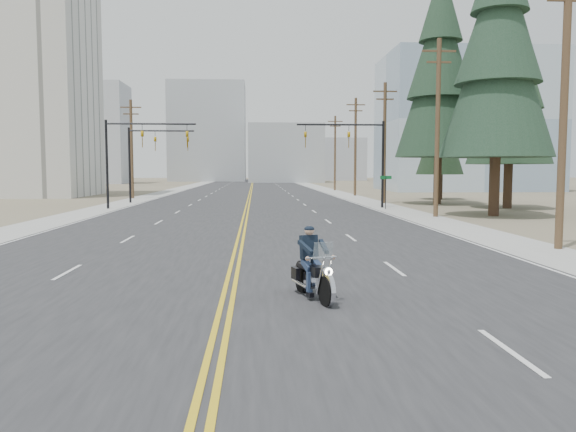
# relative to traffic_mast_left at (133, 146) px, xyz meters

# --- Properties ---
(ground_plane) EXTENTS (400.00, 400.00, 0.00)m
(ground_plane) POSITION_rel_traffic_mast_left_xyz_m (8.98, -32.00, -4.94)
(ground_plane) COLOR #776D56
(ground_plane) RESTS_ON ground
(road) EXTENTS (20.00, 200.00, 0.01)m
(road) POSITION_rel_traffic_mast_left_xyz_m (8.98, 38.00, -4.93)
(road) COLOR #303033
(road) RESTS_ON ground
(sidewalk_left) EXTENTS (3.00, 200.00, 0.01)m
(sidewalk_left) POSITION_rel_traffic_mast_left_xyz_m (-2.52, 38.00, -4.93)
(sidewalk_left) COLOR #A5A5A0
(sidewalk_left) RESTS_ON ground
(sidewalk_right) EXTENTS (3.00, 200.00, 0.01)m
(sidewalk_right) POSITION_rel_traffic_mast_left_xyz_m (20.48, 38.00, -4.93)
(sidewalk_right) COLOR #A5A5A0
(sidewalk_right) RESTS_ON ground
(traffic_mast_left) EXTENTS (7.10, 0.26, 7.00)m
(traffic_mast_left) POSITION_rel_traffic_mast_left_xyz_m (0.00, 0.00, 0.00)
(traffic_mast_left) COLOR black
(traffic_mast_left) RESTS_ON ground
(traffic_mast_right) EXTENTS (7.10, 0.26, 7.00)m
(traffic_mast_right) POSITION_rel_traffic_mast_left_xyz_m (17.95, 0.00, 0.00)
(traffic_mast_right) COLOR black
(traffic_mast_right) RESTS_ON ground
(traffic_mast_far) EXTENTS (6.10, 0.26, 7.00)m
(traffic_mast_far) POSITION_rel_traffic_mast_left_xyz_m (-0.33, 8.00, -0.06)
(traffic_mast_far) COLOR black
(traffic_mast_far) RESTS_ON ground
(street_sign) EXTENTS (0.90, 0.06, 2.62)m
(street_sign) POSITION_rel_traffic_mast_left_xyz_m (19.78, -2.00, -3.13)
(street_sign) COLOR black
(street_sign) RESTS_ON ground
(utility_pole_a) EXTENTS (2.20, 0.30, 11.00)m
(utility_pole_a) POSITION_rel_traffic_mast_left_xyz_m (21.48, -24.00, 0.79)
(utility_pole_a) COLOR brown
(utility_pole_a) RESTS_ON ground
(utility_pole_b) EXTENTS (2.20, 0.30, 11.50)m
(utility_pole_b) POSITION_rel_traffic_mast_left_xyz_m (21.48, -9.00, 1.05)
(utility_pole_b) COLOR brown
(utility_pole_b) RESTS_ON ground
(utility_pole_c) EXTENTS (2.20, 0.30, 11.00)m
(utility_pole_c) POSITION_rel_traffic_mast_left_xyz_m (21.48, 6.00, 0.79)
(utility_pole_c) COLOR brown
(utility_pole_c) RESTS_ON ground
(utility_pole_d) EXTENTS (2.20, 0.30, 11.50)m
(utility_pole_d) POSITION_rel_traffic_mast_left_xyz_m (21.48, 21.00, 1.05)
(utility_pole_d) COLOR brown
(utility_pole_d) RESTS_ON ground
(utility_pole_e) EXTENTS (2.20, 0.30, 11.00)m
(utility_pole_e) POSITION_rel_traffic_mast_left_xyz_m (21.48, 38.00, 0.79)
(utility_pole_e) COLOR brown
(utility_pole_e) RESTS_ON ground
(utility_pole_left) EXTENTS (2.20, 0.30, 10.50)m
(utility_pole_left) POSITION_rel_traffic_mast_left_xyz_m (-3.52, 16.00, 0.54)
(utility_pole_left) COLOR brown
(utility_pole_left) RESTS_ON ground
(apartment_block) EXTENTS (18.00, 14.00, 30.00)m
(apartment_block) POSITION_rel_traffic_mast_left_xyz_m (-19.02, 23.00, 10.06)
(apartment_block) COLOR silver
(apartment_block) RESTS_ON ground
(glass_building) EXTENTS (24.00, 16.00, 20.00)m
(glass_building) POSITION_rel_traffic_mast_left_xyz_m (40.98, 38.00, 5.06)
(glass_building) COLOR #9EB5CC
(glass_building) RESTS_ON ground
(haze_bldg_a) EXTENTS (14.00, 12.00, 22.00)m
(haze_bldg_a) POSITION_rel_traffic_mast_left_xyz_m (-26.02, 83.00, 6.06)
(haze_bldg_a) COLOR #B7BCC6
(haze_bldg_a) RESTS_ON ground
(haze_bldg_b) EXTENTS (18.00, 14.00, 14.00)m
(haze_bldg_b) POSITION_rel_traffic_mast_left_xyz_m (16.98, 93.00, 2.06)
(haze_bldg_b) COLOR #ADB2B7
(haze_bldg_b) RESTS_ON ground
(haze_bldg_c) EXTENTS (16.00, 12.00, 18.00)m
(haze_bldg_c) POSITION_rel_traffic_mast_left_xyz_m (48.98, 78.00, 4.06)
(haze_bldg_c) COLOR #B7BCC6
(haze_bldg_c) RESTS_ON ground
(haze_bldg_d) EXTENTS (20.00, 15.00, 26.00)m
(haze_bldg_d) POSITION_rel_traffic_mast_left_xyz_m (-3.02, 108.00, 8.06)
(haze_bldg_d) COLOR #ADB2B7
(haze_bldg_d) RESTS_ON ground
(haze_bldg_e) EXTENTS (14.00, 14.00, 12.00)m
(haze_bldg_e) POSITION_rel_traffic_mast_left_xyz_m (33.98, 118.00, 1.06)
(haze_bldg_e) COLOR #B7BCC6
(haze_bldg_e) RESTS_ON ground
(haze_bldg_f) EXTENTS (12.00, 12.00, 16.00)m
(haze_bldg_f) POSITION_rel_traffic_mast_left_xyz_m (-41.02, 98.00, 3.06)
(haze_bldg_f) COLOR #ADB2B7
(haze_bldg_f) RESTS_ON ground
(motorcyclist) EXTENTS (1.53, 2.42, 1.75)m
(motorcyclist) POSITION_rel_traffic_mast_left_xyz_m (11.04, -31.87, -4.06)
(motorcyclist) COLOR black
(motorcyclist) RESTS_ON ground
(conifer_near) EXTENTS (7.42, 7.42, 19.65)m
(conifer_near) POSITION_rel_traffic_mast_left_xyz_m (25.64, -8.37, 6.34)
(conifer_near) COLOR #382619
(conifer_near) RESTS_ON ground
(conifer_mid) EXTENTS (6.66, 6.66, 17.77)m
(conifer_mid) POSITION_rel_traffic_mast_left_xyz_m (29.94, -1.05, 5.26)
(conifer_mid) COLOR #382619
(conifer_mid) RESTS_ON ground
(conifer_tall) EXTENTS (7.65, 7.65, 21.24)m
(conifer_tall) POSITION_rel_traffic_mast_left_xyz_m (26.11, 4.83, 7.26)
(conifer_tall) COLOR #382619
(conifer_tall) RESTS_ON ground
(conifer_far) EXTENTS (4.87, 4.87, 13.05)m
(conifer_far) POSITION_rel_traffic_mast_left_xyz_m (28.88, 12.63, 2.55)
(conifer_far) COLOR #382619
(conifer_far) RESTS_ON ground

